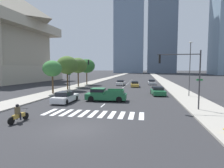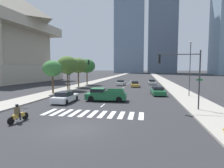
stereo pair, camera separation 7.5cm
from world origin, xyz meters
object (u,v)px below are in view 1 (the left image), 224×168
motorcycle_lead (18,115)px  sedan_green_0 (158,91)px  sedan_silver_4 (152,82)px  street_lamp_east (190,65)px  sedan_gold_1 (135,84)px  traffic_signal_near (184,69)px  sedan_white_2 (65,97)px  sedan_white_3 (121,83)px  street_tree_nearest (52,69)px  street_tree_third (78,66)px  street_tree_second (67,65)px  pickup_truck (104,95)px  street_tree_fourth (87,66)px  traffic_signal_far (77,68)px

motorcycle_lead → sedan_green_0: motorcycle_lead is taller
sedan_silver_4 → street_lamp_east: 22.04m
sedan_gold_1 → traffic_signal_near: (6.15, -23.72, 3.63)m
sedan_green_0 → sedan_white_2: (-12.02, -8.68, 0.03)m
motorcycle_lead → sedan_gold_1: 31.37m
sedan_white_3 → street_tree_nearest: size_ratio=0.78×
sedan_gold_1 → street_tree_third: bearing=-79.9°
sedan_white_3 → street_tree_second: 16.00m
street_tree_third → street_tree_second: bearing=-90.0°
sedan_green_0 → sedan_white_2: bearing=-59.6°
sedan_gold_1 → pickup_truck: bearing=-13.4°
sedan_white_3 → sedan_silver_4: 8.71m
sedan_silver_4 → street_tree_second: bearing=-48.4°
motorcycle_lead → sedan_gold_1: motorcycle_lead is taller
motorcycle_lead → sedan_gold_1: bearing=-8.4°
street_lamp_east → street_tree_second: (-21.57, 4.94, 0.15)m
sedan_gold_1 → sedan_white_3: size_ratio=1.15×
street_tree_nearest → street_tree_fourth: street_tree_fourth is taller
sedan_white_3 → street_tree_second: (-8.93, -12.55, 4.33)m
sedan_green_0 → street_lamp_east: bearing=68.3°
sedan_white_2 → street_tree_second: size_ratio=0.69×
sedan_gold_1 → traffic_signal_far: traffic_signal_far is taller
pickup_truck → street_tree_third: 19.45m
sedan_gold_1 → street_tree_second: bearing=-58.5°
sedan_gold_1 → sedan_silver_4: sedan_silver_4 is taller
motorcycle_lead → traffic_signal_far: (-3.18, 21.08, 3.77)m
sedan_green_0 → street_tree_second: size_ratio=0.69×
motorcycle_lead → street_tree_second: bearing=19.1°
pickup_truck → street_tree_second: (-9.71, 10.41, 4.12)m
sedan_gold_1 → sedan_silver_4: size_ratio=1.06×
sedan_white_3 → street_lamp_east: size_ratio=0.53×
sedan_white_2 → street_tree_third: 19.42m
street_tree_third → pickup_truck: bearing=-59.3°
sedan_gold_1 → sedan_white_3: 4.95m
pickup_truck → sedan_silver_4: 27.53m
street_tree_nearest → street_tree_fourth: (0.00, 18.13, 0.68)m
sedan_white_2 → street_tree_nearest: 8.91m
street_tree_nearest → street_tree_second: 5.98m
pickup_truck → traffic_signal_near: traffic_signal_near is taller
street_tree_nearest → pickup_truck: bearing=-24.7°
sedan_white_2 → street_lamp_east: bearing=-65.1°
street_tree_third → street_tree_fourth: 6.26m
sedan_gold_1 → sedan_silver_4: (4.17, 6.86, 0.01)m
sedan_silver_4 → sedan_gold_1: bearing=-33.5°
street_lamp_east → street_tree_fourth: bearing=141.5°
sedan_silver_4 → street_tree_fourth: (-16.85, -3.99, 4.35)m
street_tree_fourth → street_lamp_east: bearing=-38.5°
sedan_white_3 → traffic_signal_near: 28.93m
pickup_truck → street_tree_nearest: bearing=-26.6°
sedan_green_0 → sedan_white_2: 14.83m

